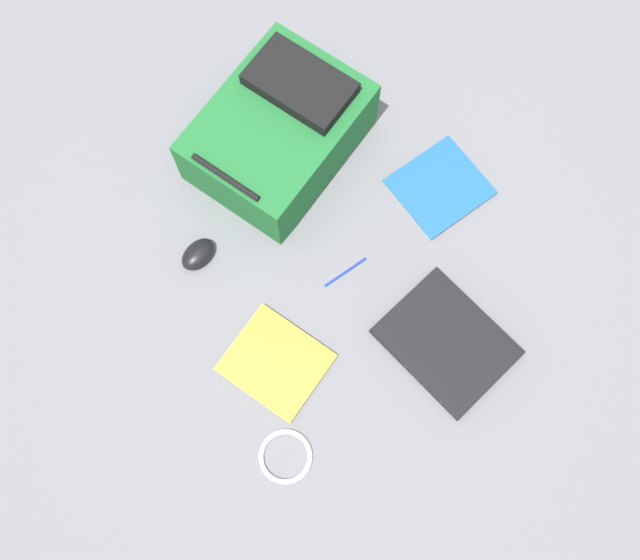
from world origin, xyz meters
TOP-DOWN VIEW (x-y plane):
  - ground_plane at (0.00, 0.00)m, footprint 3.51×3.51m
  - backpack at (0.32, -0.21)m, footprint 0.40×0.50m
  - laptop at (-0.37, -0.10)m, footprint 0.33×0.26m
  - book_comic at (-0.09, 0.23)m, footprint 0.26×0.24m
  - book_manual at (-0.08, -0.42)m, footprint 0.25×0.27m
  - computer_mouse at (0.26, 0.16)m, footprint 0.07×0.10m
  - cable_coil at (-0.27, 0.38)m, footprint 0.13×0.13m
  - pen_black at (-0.06, -0.07)m, footprint 0.03×0.13m

SIDE VIEW (x-z plane):
  - ground_plane at x=0.00m, z-range 0.00..0.00m
  - pen_black at x=-0.06m, z-range 0.00..0.01m
  - cable_coil at x=-0.27m, z-range 0.00..0.01m
  - book_comic at x=-0.09m, z-range 0.00..0.02m
  - book_manual at x=-0.08m, z-range 0.00..0.02m
  - laptop at x=-0.37m, z-range 0.00..0.03m
  - computer_mouse at x=0.26m, z-range 0.00..0.04m
  - backpack at x=0.32m, z-range -0.01..0.20m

